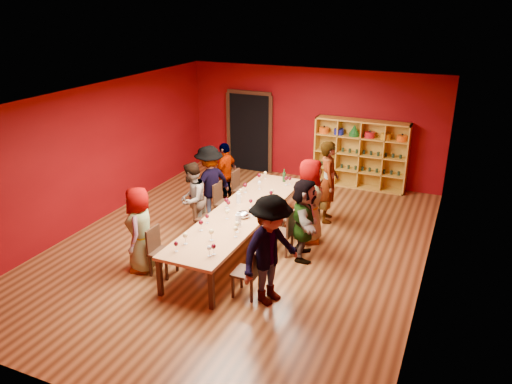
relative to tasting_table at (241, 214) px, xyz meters
The scene contains 48 objects.
room_shell 0.80m from the tasting_table, ahead, with size 7.10×9.10×3.04m.
tasting_table is the anchor object (origin of this frame).
doorway 4.80m from the tasting_table, 112.09° to the left, with size 1.40×0.17×2.30m.
shelving_unit 4.55m from the tasting_table, 72.08° to the left, with size 2.40×0.40×1.80m.
chair_person_left_0 1.81m from the tasting_table, 120.41° to the right, with size 0.42×0.42×0.89m.
person_left_0 2.02m from the tasting_table, 129.71° to the right, with size 0.79×0.43×1.61m, color #CB8896.
chair_person_left_2 0.94m from the tasting_table, behind, with size 0.42×0.42×0.89m.
person_left_2 1.17m from the tasting_table, behind, with size 0.77×0.42×1.58m, color silver.
chair_person_left_3 1.32m from the tasting_table, 134.36° to the left, with size 0.42×0.42×0.89m.
person_left_3 1.54m from the tasting_table, 142.52° to the left, with size 1.10×0.46×1.71m, color #131B35.
chair_person_left_4 2.08m from the tasting_table, 116.11° to the left, with size 0.42×0.42×0.89m.
person_left_4 2.26m from the tasting_table, 124.64° to the left, with size 0.90×0.41×1.53m, color pink.
chair_person_right_0 1.83m from the tasting_table, 60.02° to the right, with size 0.42×0.42×0.89m.
person_right_0 2.03m from the tasting_table, 51.41° to the right, with size 1.21×0.50×1.87m, color #5979B9.
chair_person_right_2 0.93m from the tasting_table, ahead, with size 0.42×0.42×0.89m.
person_right_2 1.29m from the tasting_table, ahead, with size 1.49×0.43×1.61m, color #5882B5.
chair_person_right_3 1.22m from the tasting_table, 40.91° to the left, with size 0.42×0.42×0.89m.
person_right_3 1.41m from the tasting_table, 34.43° to the left, with size 0.86×0.47×1.75m, color #5279A8.
chair_person_right_4 2.12m from the tasting_table, 64.50° to the left, with size 0.42×0.42×0.89m.
person_right_4 2.28m from the tasting_table, 57.41° to the left, with size 0.67×0.49×1.84m, color pink.
wine_glass_0 1.81m from the tasting_table, 79.37° to the right, with size 0.08×0.08×0.20m.
wine_glass_1 1.73m from the tasting_table, 101.41° to the left, with size 0.09×0.09×0.22m.
wine_glass_2 1.80m from the tasting_table, 80.73° to the left, with size 0.08×0.08×0.21m.
wine_glass_3 0.37m from the tasting_table, 22.89° to the right, with size 0.08×0.08×0.20m.
wine_glass_4 1.12m from the tasting_table, 69.98° to the right, with size 0.08×0.08×0.21m.
wine_glass_5 0.34m from the tasting_table, behind, with size 0.08×0.08×0.20m.
wine_glass_6 1.95m from the tasting_table, 98.69° to the right, with size 0.08×0.08×0.19m.
wine_glass_7 0.34m from the tasting_table, 72.18° to the left, with size 0.08×0.08×0.19m.
wine_glass_8 1.34m from the tasting_table, 87.82° to the right, with size 0.09×0.09×0.22m.
wine_glass_9 1.67m from the tasting_table, 100.15° to the right, with size 0.09×0.09×0.22m.
wine_glass_10 1.06m from the tasting_table, 110.43° to the left, with size 0.09×0.09×0.22m.
wine_glass_11 2.01m from the tasting_table, 98.96° to the left, with size 0.07×0.07×0.18m.
wine_glass_12 0.98m from the tasting_table, 73.02° to the left, with size 0.08×0.08×0.20m.
wine_glass_13 0.83m from the tasting_table, 116.33° to the left, with size 0.07×0.07×0.18m.
wine_glass_14 1.88m from the tasting_table, 79.28° to the left, with size 0.07×0.07×0.18m.
wine_glass_15 1.87m from the tasting_table, 81.11° to the right, with size 0.08×0.08×0.20m.
wine_glass_16 0.92m from the tasting_table, 71.32° to the left, with size 0.08×0.08×0.19m.
wine_glass_17 0.47m from the tasting_table, 104.50° to the right, with size 0.08×0.08×0.20m.
wine_glass_18 0.38m from the tasting_table, ahead, with size 0.07×0.07×0.18m.
wine_glass_19 1.31m from the tasting_table, 97.14° to the left, with size 0.08×0.08×0.20m.
wine_glass_20 1.12m from the tasting_table, 106.31° to the right, with size 0.09×0.09×0.21m.
wine_glass_21 0.41m from the tasting_table, 169.34° to the left, with size 0.09×0.09×0.21m.
wine_glass_22 0.83m from the tasting_table, 116.39° to the right, with size 0.07×0.07×0.18m.
wine_glass_23 0.94m from the tasting_table, 69.61° to the right, with size 0.09×0.09×0.22m.
spittoon_bowl 0.29m from the tasting_table, 57.66° to the right, with size 0.26×0.26×0.14m, color silver.
carafe_a 0.50m from the tasting_table, 121.98° to the left, with size 0.13×0.13×0.25m.
carafe_b 0.69m from the tasting_table, 69.55° to the right, with size 0.11×0.11×0.28m.
wine_bottle 1.96m from the tasting_table, 85.08° to the left, with size 0.08×0.08×0.30m.
Camera 1 is at (3.87, -8.14, 4.72)m, focal length 35.00 mm.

